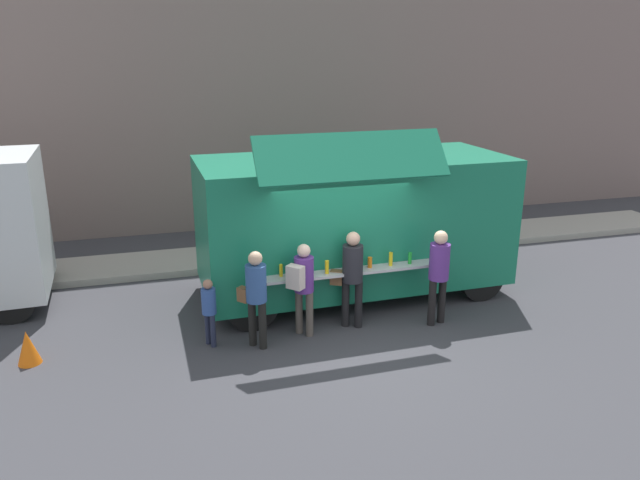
# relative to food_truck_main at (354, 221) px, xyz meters

# --- Properties ---
(ground_plane) EXTENTS (60.00, 60.00, 0.00)m
(ground_plane) POSITION_rel_food_truck_main_xyz_m (-0.65, -1.84, -1.52)
(ground_plane) COLOR #38383D
(curb_strip) EXTENTS (28.00, 1.60, 0.15)m
(curb_strip) POSITION_rel_food_truck_main_xyz_m (-4.01, 2.62, -1.44)
(curb_strip) COLOR #9E998E
(curb_strip) RESTS_ON ground
(building_behind) EXTENTS (32.00, 2.40, 7.41)m
(building_behind) POSITION_rel_food_truck_main_xyz_m (-3.01, 6.52, 2.19)
(building_behind) COLOR #7B6560
(building_behind) RESTS_ON ground
(food_truck_main) EXTENTS (6.01, 3.21, 3.44)m
(food_truck_main) POSITION_rel_food_truck_main_xyz_m (0.00, 0.00, 0.00)
(food_truck_main) COLOR #187452
(food_truck_main) RESTS_ON ground
(traffic_cone_orange) EXTENTS (0.36, 0.36, 0.55)m
(traffic_cone_orange) POSITION_rel_food_truck_main_xyz_m (-5.87, -1.38, -1.24)
(traffic_cone_orange) COLOR orange
(traffic_cone_orange) RESTS_ON ground
(trash_bin) EXTENTS (0.60, 0.60, 0.94)m
(trash_bin) POSITION_rel_food_truck_main_xyz_m (3.80, 2.32, -1.04)
(trash_bin) COLOR #2E6435
(trash_bin) RESTS_ON ground
(customer_front_ordering) EXTENTS (0.56, 0.43, 1.77)m
(customer_front_ordering) POSITION_rel_food_truck_main_xyz_m (-0.55, -1.51, -0.47)
(customer_front_ordering) COLOR black
(customer_front_ordering) RESTS_ON ground
(customer_mid_with_backpack) EXTENTS (0.52, 0.50, 1.65)m
(customer_mid_with_backpack) POSITION_rel_food_truck_main_xyz_m (-1.46, -1.61, -0.51)
(customer_mid_with_backpack) COLOR #504841
(customer_mid_with_backpack) RESTS_ON ground
(customer_rear_waiting) EXTENTS (0.46, 0.50, 1.67)m
(customer_rear_waiting) POSITION_rel_food_truck_main_xyz_m (-2.30, -1.81, -0.52)
(customer_rear_waiting) COLOR black
(customer_rear_waiting) RESTS_ON ground
(customer_extra_browsing) EXTENTS (0.36, 0.36, 1.75)m
(customer_extra_browsing) POSITION_rel_food_truck_main_xyz_m (0.96, -1.82, -0.47)
(customer_extra_browsing) COLOR black
(customer_extra_browsing) RESTS_ON ground
(child_near_queue) EXTENTS (0.24, 0.24, 1.18)m
(child_near_queue) POSITION_rel_food_truck_main_xyz_m (-3.04, -1.55, -0.82)
(child_near_queue) COLOR #1F243A
(child_near_queue) RESTS_ON ground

